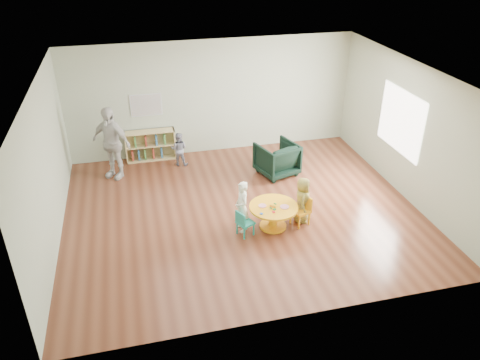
{
  "coord_description": "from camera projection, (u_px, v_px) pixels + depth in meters",
  "views": [
    {
      "loc": [
        -1.94,
        -7.76,
        5.14
      ],
      "look_at": [
        -0.12,
        -0.3,
        0.89
      ],
      "focal_mm": 35.0,
      "sensor_mm": 36.0,
      "label": 1
    }
  ],
  "objects": [
    {
      "name": "activity_table",
      "position": [
        273.0,
        213.0,
        8.85
      ],
      "size": [
        0.93,
        0.93,
        0.51
      ],
      "rotation": [
        0.0,
        0.0,
        -0.06
      ],
      "color": "#F6A714",
      "rests_on": "ground"
    },
    {
      "name": "adult_caretaker",
      "position": [
        111.0,
        143.0,
        10.39
      ],
      "size": [
        1.03,
        0.92,
        1.68
      ],
      "primitive_type": "imported",
      "rotation": [
        0.0,
        0.0,
        -0.66
      ],
      "color": "silver",
      "rests_on": "ground"
    },
    {
      "name": "alphabet_poster",
      "position": [
        146.0,
        105.0,
        11.04
      ],
      "size": [
        0.74,
        0.01,
        0.54
      ],
      "color": "silver",
      "rests_on": "ground"
    },
    {
      "name": "child_left",
      "position": [
        242.0,
        207.0,
        8.67
      ],
      "size": [
        0.28,
        0.39,
        1.02
      ],
      "primitive_type": "imported",
      "rotation": [
        0.0,
        0.0,
        -1.47
      ],
      "color": "white",
      "rests_on": "ground"
    },
    {
      "name": "child_right",
      "position": [
        302.0,
        200.0,
        8.97
      ],
      "size": [
        0.43,
        0.53,
        0.93
      ],
      "primitive_type": "imported",
      "rotation": [
        0.0,
        0.0,
        1.24
      ],
      "color": "yellow",
      "rests_on": "ground"
    },
    {
      "name": "bookshelf",
      "position": [
        150.0,
        145.0,
        11.41
      ],
      "size": [
        1.2,
        0.3,
        0.75
      ],
      "color": "tan",
      "rests_on": "ground"
    },
    {
      "name": "kid_chair_right",
      "position": [
        302.0,
        209.0,
        8.95
      ],
      "size": [
        0.41,
        0.41,
        0.59
      ],
      "rotation": [
        0.0,
        0.0,
        1.93
      ],
      "color": "#F6A714",
      "rests_on": "ground"
    },
    {
      "name": "toddler",
      "position": [
        179.0,
        149.0,
        11.11
      ],
      "size": [
        0.48,
        0.43,
        0.82
      ],
      "primitive_type": "imported",
      "rotation": [
        0.0,
        0.0,
        2.8
      ],
      "color": "#1B2244",
      "rests_on": "ground"
    },
    {
      "name": "kid_chair_left",
      "position": [
        244.0,
        223.0,
        8.63
      ],
      "size": [
        0.37,
        0.37,
        0.52
      ],
      "rotation": [
        0.0,
        0.0,
        -1.15
      ],
      "color": "teal",
      "rests_on": "ground"
    },
    {
      "name": "armchair",
      "position": [
        277.0,
        159.0,
        10.71
      ],
      "size": [
        1.04,
        1.05,
        0.77
      ],
      "primitive_type": "imported",
      "rotation": [
        0.0,
        0.0,
        3.45
      ],
      "color": "black",
      "rests_on": "ground"
    },
    {
      "name": "room",
      "position": [
        243.0,
        124.0,
        8.58
      ],
      "size": [
        7.1,
        7.0,
        2.8
      ],
      "color": "#572B1B",
      "rests_on": "ground"
    }
  ]
}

